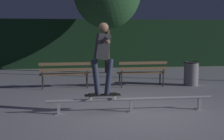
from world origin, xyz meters
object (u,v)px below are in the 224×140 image
at_px(trash_can, 191,73).
at_px(skateboard, 103,95).
at_px(grind_rail, 131,101).
at_px(park_bench_left_center, 142,71).
at_px(skateboarder, 102,52).
at_px(park_bench_leftmost, 65,72).

bearing_deg(trash_can, skateboard, -135.95).
xyz_separation_m(grind_rail, park_bench_left_center, (1.01, 3.19, 0.29)).
height_order(skateboarder, park_bench_leftmost, skateboarder).
relative_size(grind_rail, skateboard, 4.74).
bearing_deg(skateboarder, grind_rail, -0.01).
relative_size(skateboard, trash_can, 0.99).
distance_m(park_bench_left_center, trash_can, 1.72).
bearing_deg(skateboard, park_bench_left_center, 62.64).
height_order(grind_rail, skateboard, skateboard).
height_order(grind_rail, park_bench_leftmost, park_bench_leftmost).
relative_size(skateboard, park_bench_leftmost, 0.49).
distance_m(grind_rail, park_bench_leftmost, 3.53).
xyz_separation_m(grind_rail, skateboarder, (-0.64, 0.00, 1.08)).
bearing_deg(park_bench_left_center, grind_rail, -107.57).
bearing_deg(park_bench_left_center, park_bench_leftmost, 180.00).
relative_size(skateboard, park_bench_left_center, 0.49).
xyz_separation_m(park_bench_leftmost, park_bench_left_center, (2.51, 0.00, 0.00)).
relative_size(park_bench_left_center, trash_can, 2.02).
bearing_deg(trash_can, skateboarder, -135.93).
bearing_deg(park_bench_left_center, skateboarder, -117.32).
bearing_deg(park_bench_left_center, trash_can, 2.34).
height_order(skateboarder, trash_can, skateboarder).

